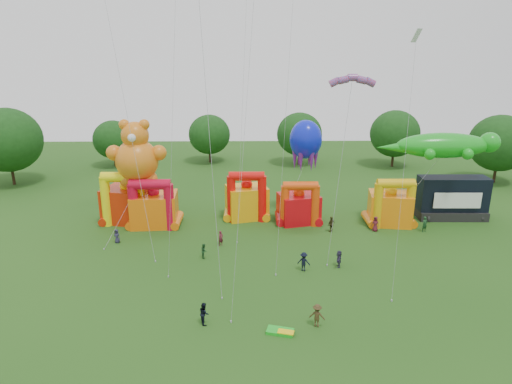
{
  "coord_description": "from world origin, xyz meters",
  "views": [
    {
      "loc": [
        -1.04,
        -25.7,
        20.21
      ],
      "look_at": [
        -0.37,
        18.0,
        6.67
      ],
      "focal_mm": 32.0,
      "sensor_mm": 36.0,
      "label": 1
    }
  ],
  "objects_px": {
    "teddy_bear_kite": "(132,177)",
    "octopus_kite": "(298,171)",
    "bouncy_castle_0": "(126,202)",
    "spectator_0": "(117,236)",
    "spectator_4": "(331,224)",
    "bouncy_castle_2": "(247,200)",
    "gecko_kite": "(432,163)",
    "stage_trailer": "(452,198)"
  },
  "relations": [
    {
      "from": "bouncy_castle_0",
      "to": "stage_trailer",
      "type": "height_order",
      "value": "bouncy_castle_0"
    },
    {
      "from": "octopus_kite",
      "to": "spectator_0",
      "type": "height_order",
      "value": "octopus_kite"
    },
    {
      "from": "stage_trailer",
      "to": "octopus_kite",
      "type": "distance_m",
      "value": 19.62
    },
    {
      "from": "stage_trailer",
      "to": "gecko_kite",
      "type": "height_order",
      "value": "gecko_kite"
    },
    {
      "from": "teddy_bear_kite",
      "to": "spectator_0",
      "type": "height_order",
      "value": "teddy_bear_kite"
    },
    {
      "from": "bouncy_castle_2",
      "to": "teddy_bear_kite",
      "type": "bearing_deg",
      "value": -165.95
    },
    {
      "from": "bouncy_castle_2",
      "to": "stage_trailer",
      "type": "distance_m",
      "value": 25.73
    },
    {
      "from": "stage_trailer",
      "to": "octopus_kite",
      "type": "xyz_separation_m",
      "value": [
        -19.3,
        0.83,
        3.41
      ]
    },
    {
      "from": "spectator_0",
      "to": "spectator_4",
      "type": "xyz_separation_m",
      "value": [
        24.11,
        2.87,
        0.15
      ]
    },
    {
      "from": "bouncy_castle_2",
      "to": "gecko_kite",
      "type": "relative_size",
      "value": 0.43
    },
    {
      "from": "bouncy_castle_0",
      "to": "spectator_0",
      "type": "bearing_deg",
      "value": -85.74
    },
    {
      "from": "bouncy_castle_2",
      "to": "bouncy_castle_0",
      "type": "bearing_deg",
      "value": -175.78
    },
    {
      "from": "spectator_0",
      "to": "spectator_4",
      "type": "relative_size",
      "value": 0.84
    },
    {
      "from": "octopus_kite",
      "to": "spectator_4",
      "type": "distance_m",
      "value": 8.11
    },
    {
      "from": "octopus_kite",
      "to": "bouncy_castle_0",
      "type": "bearing_deg",
      "value": -175.57
    },
    {
      "from": "gecko_kite",
      "to": "teddy_bear_kite",
      "type": "bearing_deg",
      "value": -177.43
    },
    {
      "from": "gecko_kite",
      "to": "spectator_0",
      "type": "distance_m",
      "value": 37.38
    },
    {
      "from": "stage_trailer",
      "to": "teddy_bear_kite",
      "type": "distance_m",
      "value": 39.25
    },
    {
      "from": "teddy_bear_kite",
      "to": "spectator_0",
      "type": "distance_m",
      "value": 7.11
    },
    {
      "from": "bouncy_castle_0",
      "to": "octopus_kite",
      "type": "bearing_deg",
      "value": 4.43
    },
    {
      "from": "bouncy_castle_0",
      "to": "spectator_0",
      "type": "height_order",
      "value": "bouncy_castle_0"
    },
    {
      "from": "bouncy_castle_2",
      "to": "teddy_bear_kite",
      "type": "distance_m",
      "value": 14.19
    },
    {
      "from": "teddy_bear_kite",
      "to": "spectator_0",
      "type": "xyz_separation_m",
      "value": [
        -1.02,
        -4.33,
        -5.55
      ]
    },
    {
      "from": "bouncy_castle_2",
      "to": "stage_trailer",
      "type": "xyz_separation_m",
      "value": [
        25.72,
        -0.28,
        0.17
      ]
    },
    {
      "from": "bouncy_castle_0",
      "to": "octopus_kite",
      "type": "xyz_separation_m",
      "value": [
        21.16,
        1.64,
        3.46
      ]
    },
    {
      "from": "bouncy_castle_2",
      "to": "teddy_bear_kite",
      "type": "height_order",
      "value": "teddy_bear_kite"
    },
    {
      "from": "spectator_0",
      "to": "octopus_kite",
      "type": "bearing_deg",
      "value": 34.59
    },
    {
      "from": "teddy_bear_kite",
      "to": "gecko_kite",
      "type": "relative_size",
      "value": 0.88
    },
    {
      "from": "gecko_kite",
      "to": "spectator_0",
      "type": "height_order",
      "value": "gecko_kite"
    },
    {
      "from": "spectator_4",
      "to": "bouncy_castle_0",
      "type": "bearing_deg",
      "value": -47.75
    },
    {
      "from": "spectator_0",
      "to": "bouncy_castle_0",
      "type": "bearing_deg",
      "value": 107.23
    },
    {
      "from": "bouncy_castle_2",
      "to": "spectator_0",
      "type": "xyz_separation_m",
      "value": [
        -14.25,
        -7.64,
        -1.63
      ]
    },
    {
      "from": "stage_trailer",
      "to": "octopus_kite",
      "type": "relative_size",
      "value": 0.69
    },
    {
      "from": "spectator_0",
      "to": "teddy_bear_kite",
      "type": "bearing_deg",
      "value": 89.74
    },
    {
      "from": "teddy_bear_kite",
      "to": "octopus_kite",
      "type": "relative_size",
      "value": 1.06
    },
    {
      "from": "teddy_bear_kite",
      "to": "bouncy_castle_0",
      "type": "bearing_deg",
      "value": 124.15
    },
    {
      "from": "teddy_bear_kite",
      "to": "spectator_4",
      "type": "distance_m",
      "value": 23.76
    },
    {
      "from": "gecko_kite",
      "to": "spectator_0",
      "type": "bearing_deg",
      "value": -170.74
    },
    {
      "from": "teddy_bear_kite",
      "to": "stage_trailer",
      "type": "bearing_deg",
      "value": 4.45
    },
    {
      "from": "spectator_4",
      "to": "stage_trailer",
      "type": "bearing_deg",
      "value": 156.57
    },
    {
      "from": "spectator_0",
      "to": "spectator_4",
      "type": "bearing_deg",
      "value": 19.76
    },
    {
      "from": "gecko_kite",
      "to": "spectator_4",
      "type": "height_order",
      "value": "gecko_kite"
    }
  ]
}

